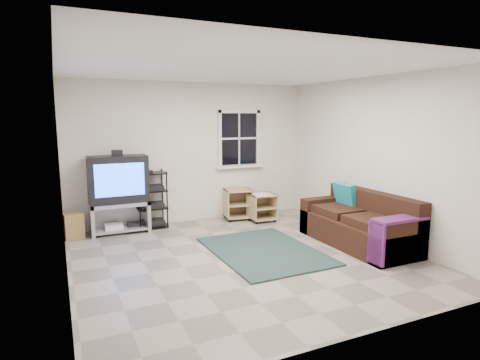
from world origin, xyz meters
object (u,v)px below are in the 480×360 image
av_rack (152,203)px  sofa (360,225)px  tv_unit (118,188)px  side_table_right (261,205)px  side_table_left (237,203)px

av_rack → sofa: av_rack is taller
tv_unit → side_table_right: 2.64m
side_table_left → sofa: bearing=-65.0°
side_table_left → side_table_right: 0.49m
side_table_right → av_rack: bearing=169.7°
sofa → side_table_right: bearing=110.3°
side_table_left → side_table_right: side_table_left is taller
side_table_left → tv_unit: bearing=-179.1°
av_rack → side_table_right: 2.05m
side_table_right → tv_unit: bearing=173.2°
tv_unit → side_table_right: size_ratio=2.63×
av_rack → side_table_left: bearing=-0.7°
side_table_left → sofa: 2.51m
side_table_right → side_table_left: bearing=135.4°
side_table_left → side_table_right: bearing=-44.6°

